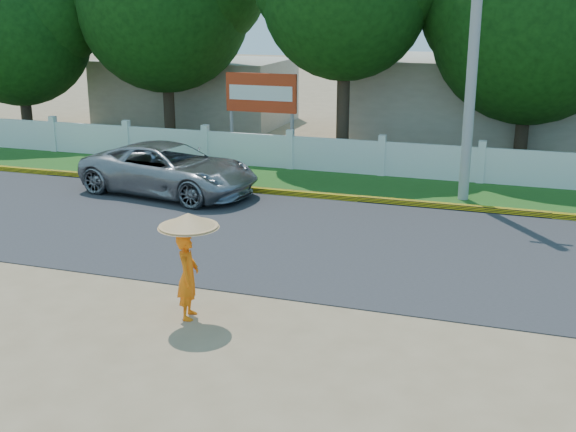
# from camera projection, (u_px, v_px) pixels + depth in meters

# --- Properties ---
(ground) EXTENTS (120.00, 120.00, 0.00)m
(ground) POSITION_uv_depth(u_px,v_px,m) (251.00, 320.00, 12.39)
(ground) COLOR #9E8460
(ground) RESTS_ON ground
(road) EXTENTS (60.00, 7.00, 0.02)m
(road) POSITION_uv_depth(u_px,v_px,m) (323.00, 240.00, 16.48)
(road) COLOR #38383A
(road) RESTS_ON ground
(grass_verge) EXTENTS (60.00, 3.50, 0.03)m
(grass_verge) POSITION_uv_depth(u_px,v_px,m) (371.00, 187.00, 21.25)
(grass_verge) COLOR #2D601E
(grass_verge) RESTS_ON ground
(curb) EXTENTS (40.00, 0.18, 0.16)m
(curb) POSITION_uv_depth(u_px,v_px,m) (358.00, 199.00, 19.68)
(curb) COLOR yellow
(curb) RESTS_ON ground
(fence) EXTENTS (40.00, 0.10, 1.10)m
(fence) POSITION_uv_depth(u_px,v_px,m) (382.00, 159.00, 22.41)
(fence) COLOR silver
(fence) RESTS_ON ground
(building_near) EXTENTS (10.00, 6.00, 3.20)m
(building_near) POSITION_uv_depth(u_px,v_px,m) (496.00, 102.00, 27.38)
(building_near) COLOR #B7AD99
(building_near) RESTS_ON ground
(building_far) EXTENTS (8.00, 5.00, 2.80)m
(building_far) POSITION_uv_depth(u_px,v_px,m) (197.00, 91.00, 32.30)
(building_far) COLOR #B7AD99
(building_far) RESTS_ON ground
(utility_pole) EXTENTS (0.28, 0.28, 8.70)m
(utility_pole) POSITION_uv_depth(u_px,v_px,m) (474.00, 38.00, 18.63)
(utility_pole) COLOR #989895
(utility_pole) RESTS_ON ground
(vehicle) EXTENTS (5.43, 3.13, 1.43)m
(vehicle) POSITION_uv_depth(u_px,v_px,m) (170.00, 169.00, 20.32)
(vehicle) COLOR gray
(vehicle) RESTS_ON ground
(monk_with_parasol) EXTENTS (1.04, 1.04, 1.89)m
(monk_with_parasol) POSITION_uv_depth(u_px,v_px,m) (188.00, 250.00, 12.15)
(monk_with_parasol) COLOR orange
(monk_with_parasol) RESTS_ON ground
(billboard) EXTENTS (2.50, 0.13, 2.95)m
(billboard) POSITION_uv_depth(u_px,v_px,m) (261.00, 98.00, 24.29)
(billboard) COLOR gray
(billboard) RESTS_ON ground
(tree_row) EXTENTS (39.52, 8.49, 8.65)m
(tree_row) POSITION_uv_depth(u_px,v_px,m) (470.00, 11.00, 23.26)
(tree_row) COLOR #473828
(tree_row) RESTS_ON ground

